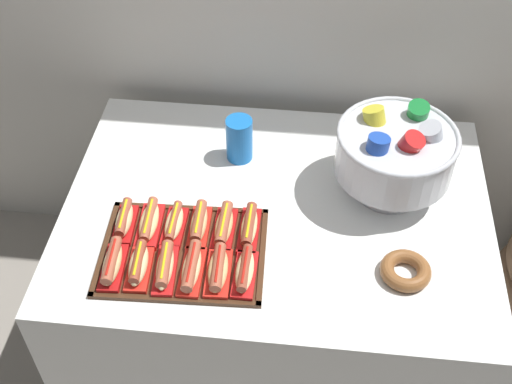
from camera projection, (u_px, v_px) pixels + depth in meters
ground_plane at (272, 339)px, 2.62m from camera, size 10.00×10.00×0.00m
buffet_table at (274, 277)px, 2.33m from camera, size 1.33×0.98×0.75m
serving_tray at (183, 252)px, 1.95m from camera, size 0.49×0.38×0.01m
hot_dog_0 at (112, 264)px, 1.87m from camera, size 0.07×0.17×0.06m
hot_dog_1 at (139, 265)px, 1.87m from camera, size 0.07×0.16×0.06m
hot_dog_2 at (165, 267)px, 1.87m from camera, size 0.07×0.18×0.06m
hot_dog_3 at (192, 269)px, 1.86m from camera, size 0.06×0.18×0.06m
hot_dog_4 at (218, 270)px, 1.86m from camera, size 0.08×0.17×0.06m
hot_dog_5 at (245, 271)px, 1.86m from camera, size 0.06×0.17×0.06m
hot_dog_6 at (124, 221)px, 1.99m from camera, size 0.07×0.16×0.06m
hot_dog_7 at (149, 223)px, 1.99m from camera, size 0.07×0.18×0.06m
hot_dog_8 at (174, 224)px, 1.99m from camera, size 0.06×0.15×0.06m
hot_dog_9 at (199, 224)px, 1.98m from camera, size 0.06×0.17×0.06m
hot_dog_10 at (224, 226)px, 1.98m from camera, size 0.06×0.17×0.06m
hot_dog_11 at (249, 227)px, 1.97m from camera, size 0.06×0.18×0.06m
punch_bowl at (396, 151)px, 2.02m from camera, size 0.37×0.37×0.28m
cup_stack at (239, 139)px, 2.19m from camera, size 0.09×0.09×0.16m
donut at (405, 271)px, 1.88m from camera, size 0.15×0.15×0.04m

